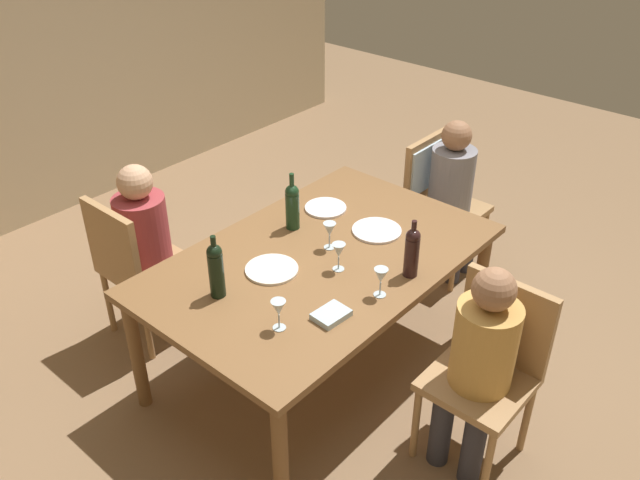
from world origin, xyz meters
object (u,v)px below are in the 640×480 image
at_px(dining_table, 320,268).
at_px(wine_glass_far, 339,251).
at_px(person_man_bearded, 480,358).
at_px(wine_bottle_short_olive, 216,269).
at_px(chair_right_end, 434,186).
at_px(person_woman_host, 454,188).
at_px(chair_far_left, 134,262).
at_px(dinner_plate_host, 326,208).
at_px(chair_near, 490,361).
at_px(dinner_plate_guest_right, 272,269).
at_px(wine_glass_centre, 381,277).
at_px(dinner_plate_guest_left, 377,230).
at_px(wine_glass_near_left, 279,309).
at_px(wine_bottle_tall_green, 412,251).
at_px(person_man_guest, 148,238).
at_px(wine_glass_near_right, 330,230).
at_px(wine_bottle_dark_red, 292,205).

xyz_separation_m(dining_table, wine_glass_far, (-0.03, -0.15, 0.18)).
distance_m(person_man_bearded, wine_bottle_short_olive, 1.25).
relative_size(chair_right_end, person_woman_host, 0.85).
bearing_deg(chair_far_left, dinner_plate_host, 53.61).
relative_size(chair_far_left, dinner_plate_host, 3.82).
relative_size(chair_near, person_woman_host, 0.85).
bearing_deg(dinner_plate_guest_right, person_woman_host, -4.58).
xyz_separation_m(dining_table, chair_right_end, (1.29, 0.12, -0.07)).
distance_m(wine_glass_centre, dinner_plate_guest_left, 0.58).
height_order(person_woman_host, wine_glass_near_left, person_woman_host).
xyz_separation_m(chair_right_end, person_woman_host, (-0.00, -0.15, 0.04)).
bearing_deg(person_man_bearded, wine_bottle_tall_green, -20.68).
height_order(chair_far_left, person_man_bearded, person_man_bearded).
relative_size(person_man_bearded, person_man_guest, 0.99).
bearing_deg(wine_glass_centre, dinner_plate_host, 57.92).
xyz_separation_m(chair_far_left, person_man_bearded, (0.47, -1.92, 0.10)).
distance_m(person_man_bearded, wine_glass_near_left, 0.91).
distance_m(wine_glass_near_right, dinner_plate_guest_right, 0.37).
xyz_separation_m(chair_far_left, wine_glass_near_right, (0.59, -0.94, 0.31)).
bearing_deg(dinner_plate_guest_right, wine_glass_far, -46.98).
relative_size(chair_near, wine_bottle_tall_green, 2.99).
bearing_deg(wine_bottle_dark_red, wine_glass_near_right, -94.88).
bearing_deg(wine_bottle_tall_green, wine_glass_near_right, 99.10).
bearing_deg(chair_near, person_man_guest, 13.80).
bearing_deg(chair_far_left, wine_glass_near_left, -2.56).
bearing_deg(chair_right_end, wine_glass_centre, 22.26).
relative_size(chair_near, wine_bottle_dark_red, 2.79).
height_order(chair_near, wine_glass_centre, chair_near).
xyz_separation_m(wine_bottle_tall_green, wine_glass_near_right, (-0.07, 0.46, -0.03)).
bearing_deg(person_woman_host, dinner_plate_host, -20.07).
bearing_deg(dining_table, wine_glass_centre, -98.35).
height_order(chair_right_end, wine_glass_centre, chair_right_end).
height_order(chair_right_end, wine_bottle_short_olive, wine_bottle_short_olive).
bearing_deg(wine_glass_near_left, dinner_plate_host, 29.79).
bearing_deg(wine_bottle_dark_red, dinner_plate_host, -0.37).
bearing_deg(chair_right_end, wine_bottle_tall_green, 26.80).
height_order(dining_table, wine_bottle_tall_green, wine_bottle_tall_green).
distance_m(person_man_bearded, dinner_plate_guest_left, 0.98).
distance_m(dining_table, dinner_plate_guest_left, 0.40).
xyz_separation_m(chair_far_left, wine_glass_far, (0.47, -1.10, 0.31)).
xyz_separation_m(chair_far_left, wine_bottle_dark_red, (0.62, -0.65, 0.35)).
height_order(chair_right_end, wine_bottle_tall_green, wine_bottle_tall_green).
bearing_deg(dining_table, wine_bottle_short_olive, 165.39).
bearing_deg(dinner_plate_host, chair_far_left, 143.61).
relative_size(wine_bottle_dark_red, wine_glass_far, 2.21).
bearing_deg(chair_near, person_man_bearded, 90.00).
relative_size(chair_right_end, wine_bottle_short_olive, 2.82).
bearing_deg(wine_glass_near_right, dining_table, -169.51).
bearing_deg(chair_far_left, wine_bottle_short_olive, -4.70).
distance_m(wine_bottle_tall_green, dinner_plate_guest_left, 0.45).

